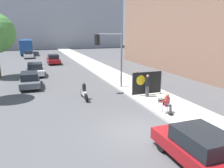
% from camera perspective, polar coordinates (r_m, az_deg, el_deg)
% --- Properties ---
extents(ground_plane, '(160.00, 160.00, 0.00)m').
position_cam_1_polar(ground_plane, '(11.70, 7.43, -12.33)').
color(ground_plane, '#4F4F51').
extents(sidewalk_curb, '(3.47, 90.00, 0.15)m').
position_cam_1_polar(sidewalk_curb, '(26.30, -0.25, 2.52)').
color(sidewalk_curb, beige).
rests_on(sidewalk_curb, ground_plane).
extents(building_backdrop_right, '(10.00, 32.00, 15.38)m').
position_cam_1_polar(building_backdrop_right, '(30.31, 25.51, 17.18)').
color(building_backdrop_right, '#936B56').
rests_on(building_backdrop_right, ground_plane).
extents(seated_protester, '(0.92, 0.77, 1.22)m').
position_cam_1_polar(seated_protester, '(13.91, 14.28, -4.82)').
color(seated_protester, '#474C56').
rests_on(seated_protester, sidewalk_curb).
extents(jogger_on_sidewalk, '(0.34, 0.34, 1.74)m').
position_cam_1_polar(jogger_on_sidewalk, '(17.07, 9.22, -0.38)').
color(jogger_on_sidewalk, '#424247').
rests_on(jogger_on_sidewalk, sidewalk_curb).
extents(pedestrian_behind, '(0.34, 0.34, 1.76)m').
position_cam_1_polar(pedestrian_behind, '(18.72, 6.49, 0.98)').
color(pedestrian_behind, '#334775').
rests_on(pedestrian_behind, sidewalk_curb).
extents(protest_banner, '(2.62, 0.06, 1.87)m').
position_cam_1_polar(protest_banner, '(17.48, 9.07, 0.29)').
color(protest_banner, slate).
rests_on(protest_banner, sidewalk_curb).
extents(traffic_light_pole, '(2.86, 2.63, 5.03)m').
position_cam_1_polar(traffic_light_pole, '(18.77, 0.08, 8.89)').
color(traffic_light_pole, slate).
rests_on(traffic_light_pole, sidewalk_curb).
extents(parked_car_curbside, '(1.89, 4.12, 1.43)m').
position_cam_1_polar(parked_car_curbside, '(9.42, 21.96, -15.13)').
color(parked_car_curbside, maroon).
rests_on(parked_car_curbside, ground_plane).
extents(car_on_road_nearest, '(1.74, 4.62, 1.40)m').
position_cam_1_polar(car_on_road_nearest, '(21.89, -20.68, 1.08)').
color(car_on_road_nearest, '#565B60').
rests_on(car_on_road_nearest, ground_plane).
extents(car_on_road_midblock, '(1.85, 4.19, 1.52)m').
position_cam_1_polar(car_on_road_midblock, '(27.25, -19.41, 3.58)').
color(car_on_road_midblock, silver).
rests_on(car_on_road_midblock, ground_plane).
extents(car_on_road_distant, '(1.86, 4.70, 1.52)m').
position_cam_1_polar(car_on_road_distant, '(36.83, -15.08, 6.28)').
color(car_on_road_distant, maroon).
rests_on(car_on_road_distant, ground_plane).
extents(car_on_road_far_lane, '(1.77, 4.43, 1.43)m').
position_cam_1_polar(car_on_road_far_lane, '(46.55, -20.93, 7.22)').
color(car_on_road_far_lane, silver).
rests_on(car_on_road_far_lane, ground_plane).
extents(city_bus_on_road, '(2.53, 12.46, 3.31)m').
position_cam_1_polar(city_bus_on_road, '(55.53, -21.41, 9.29)').
color(city_bus_on_road, navy).
rests_on(city_bus_on_road, ground_plane).
extents(motorcycle_on_road, '(0.28, 2.13, 1.27)m').
position_cam_1_polar(motorcycle_on_road, '(16.91, -7.30, -2.16)').
color(motorcycle_on_road, white).
rests_on(motorcycle_on_road, ground_plane).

